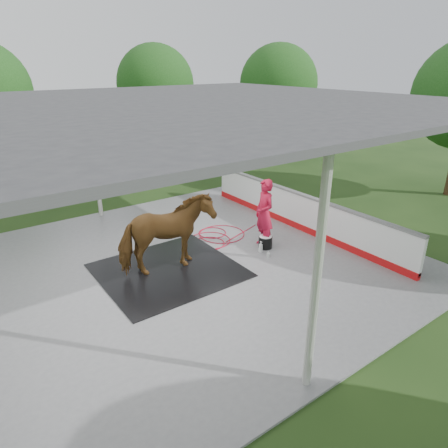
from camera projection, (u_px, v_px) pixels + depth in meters
ground at (168, 271)px, 10.05m from camera, size 100.00×100.00×0.00m
concrete_slab at (168, 270)px, 10.04m from camera, size 12.00×10.00×0.05m
pavilion_structure at (158, 108)px, 8.54m from camera, size 12.60×10.60×4.05m
dasher_board at (299, 212)px, 12.32m from camera, size 0.16×8.00×1.15m
tree_belt at (152, 112)px, 9.45m from camera, size 28.00×28.00×5.80m
rubber_mat at (169, 270)px, 9.97m from camera, size 3.26×3.06×0.02m
horse at (166, 235)px, 9.60m from camera, size 2.38×1.28×1.92m
handler at (264, 213)px, 10.98m from camera, size 0.60×0.79×1.93m
wash_bucket at (265, 242)px, 11.13m from camera, size 0.38×0.38×0.35m
soap_bottle_a at (261, 247)px, 10.88m from camera, size 0.13×0.13×0.32m
soap_bottle_b at (268, 254)px, 10.64m from camera, size 0.11×0.11×0.17m
hose_coil at (215, 237)px, 11.83m from camera, size 2.45×1.48×0.02m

